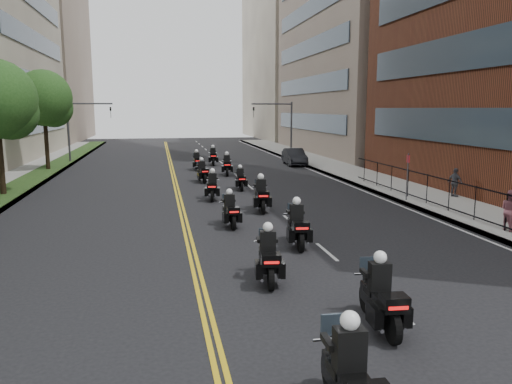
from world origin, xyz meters
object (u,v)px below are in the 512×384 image
motorcycle_0 (352,383)px  motorcycle_9 (227,166)px  motorcycle_10 (197,162)px  motorcycle_4 (230,212)px  motorcycle_3 (297,227)px  motorcycle_5 (261,196)px  motorcycle_6 (213,187)px  motorcycle_7 (240,180)px  motorcycle_8 (202,172)px  motorcycle_11 (213,157)px  motorcycle_1 (381,299)px  pedestrian_b (510,210)px  pedestrian_c (455,182)px  parked_sedan (294,157)px  motorcycle_2 (268,259)px

motorcycle_0 → motorcycle_9: (2.17, 30.23, -0.04)m
motorcycle_0 → motorcycle_10: bearing=91.1°
motorcycle_4 → motorcycle_3: bearing=-63.8°
motorcycle_0 → motorcycle_5: bearing=84.6°
motorcycle_3 → motorcycle_6: bearing=107.0°
motorcycle_4 → motorcycle_7: motorcycle_4 is taller
motorcycle_3 → motorcycle_8: 16.79m
motorcycle_7 → motorcycle_11: bearing=93.0°
motorcycle_1 → motorcycle_4: 10.75m
motorcycle_11 → pedestrian_b: pedestrian_b is taller
motorcycle_10 → pedestrian_c: 20.67m
motorcycle_4 → motorcycle_7: (2.00, 9.51, -0.02)m
motorcycle_10 → motorcycle_4: bearing=-92.6°
parked_sedan → motorcycle_1: bearing=-98.8°
motorcycle_8 → pedestrian_b: 19.80m
motorcycle_0 → motorcycle_5: size_ratio=1.02×
motorcycle_0 → motorcycle_2: (0.17, 6.81, -0.05)m
motorcycle_6 → motorcycle_9: 10.18m
motorcycle_0 → motorcycle_7: (2.06, 23.32, -0.12)m
parked_sedan → pedestrian_c: pedestrian_c is taller
motorcycle_2 → motorcycle_9: 23.50m
motorcycle_7 → pedestrian_c: size_ratio=1.32×
pedestrian_c → motorcycle_9: bearing=23.9°
motorcycle_9 → motorcycle_11: bearing=98.2°
motorcycle_3 → pedestrian_b: size_ratio=1.48×
motorcycle_6 → motorcycle_8: 6.69m
pedestrian_c → parked_sedan: bearing=-4.5°
motorcycle_4 → motorcycle_8: size_ratio=0.96×
motorcycle_11 → parked_sedan: (7.10, -1.32, 0.02)m
motorcycle_3 → pedestrian_c: motorcycle_3 is taller
motorcycle_5 → motorcycle_7: bearing=94.8°
motorcycle_3 → motorcycle_10: 23.66m
motorcycle_9 → motorcycle_10: (-1.97, 3.66, -0.04)m
motorcycle_8 → pedestrian_c: bearing=-42.6°
motorcycle_7 → pedestrian_b: size_ratio=1.28×
motorcycle_2 → pedestrian_c: (12.97, 10.97, 0.26)m
parked_sedan → motorcycle_11: bearing=172.8°
parked_sedan → pedestrian_b: 25.59m
motorcycle_1 → motorcycle_8: bearing=99.3°
motorcycle_0 → motorcycle_6: motorcycle_0 is taller
motorcycle_3 → pedestrian_b: bearing=6.1°
motorcycle_11 → motorcycle_1: bearing=-85.9°
motorcycle_1 → motorcycle_6: motorcycle_1 is taller
motorcycle_1 → motorcycle_8: motorcycle_1 is taller
motorcycle_5 → motorcycle_8: 10.42m
motorcycle_8 → parked_sedan: motorcycle_8 is taller
motorcycle_7 → motorcycle_4: bearing=-99.7°
motorcycle_3 → motorcycle_7: (0.04, 13.02, -0.10)m
motorcycle_9 → motorcycle_11: size_ratio=1.00×
motorcycle_0 → motorcycle_2: size_ratio=1.08×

